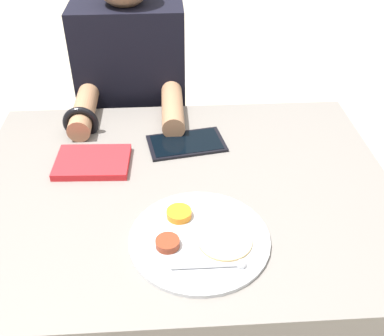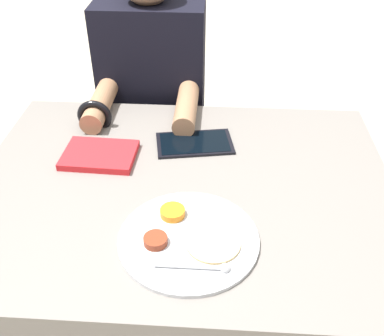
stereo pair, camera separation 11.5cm
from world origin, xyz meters
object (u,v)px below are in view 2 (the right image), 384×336
object	(u,v)px
tablet_device	(195,143)
person_diner	(155,127)
thali_tray	(188,239)
red_notebook	(100,155)

from	to	relation	value
tablet_device	person_diner	bearing A→B (deg)	115.21
thali_tray	red_notebook	xyz separation A→B (m)	(-0.28, 0.31, 0.00)
thali_tray	red_notebook	size ratio (longest dim) A/B	1.54
thali_tray	person_diner	xyz separation A→B (m)	(-0.19, 0.78, -0.19)
thali_tray	tablet_device	distance (m)	0.40
tablet_device	person_diner	world-z (taller)	person_diner
tablet_device	person_diner	xyz separation A→B (m)	(-0.18, 0.38, -0.18)
thali_tray	person_diner	size ratio (longest dim) A/B	0.26
red_notebook	thali_tray	bearing A→B (deg)	-48.25
thali_tray	person_diner	world-z (taller)	person_diner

